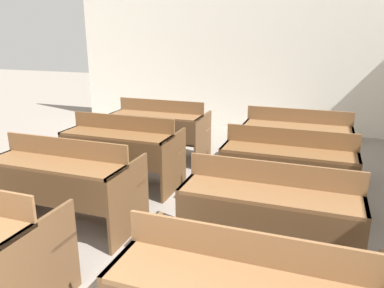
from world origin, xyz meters
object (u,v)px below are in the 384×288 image
object	(u,v)px
bench_third_right	(288,167)
bench_back_right	(297,139)
bench_back_left	(160,127)
bench_third_left	(123,148)
bench_second_left	(66,180)
bench_second_right	(270,212)

from	to	relation	value
bench_third_right	bench_back_right	distance (m)	1.11
bench_back_left	bench_third_left	bearing A→B (deg)	-89.54
bench_back_left	bench_back_right	size ratio (longest dim) A/B	1.00
bench_third_left	bench_back_right	distance (m)	2.26
bench_back_right	bench_second_left	bearing A→B (deg)	-131.75
bench_third_right	bench_back_right	xyz separation A→B (m)	(-0.00, 1.11, 0.00)
bench_third_left	bench_back_left	xyz separation A→B (m)	(-0.01, 1.13, 0.00)
bench_second_left	bench_back_right	size ratio (longest dim) A/B	1.00
bench_third_right	bench_back_left	xyz separation A→B (m)	(-1.98, 1.13, 0.00)
bench_second_right	bench_third_right	distance (m)	1.10
bench_second_right	bench_back_left	size ratio (longest dim) A/B	1.00
bench_third_right	bench_back_right	world-z (taller)	same
bench_third_right	bench_back_right	size ratio (longest dim) A/B	1.00
bench_back_right	bench_third_left	bearing A→B (deg)	-150.43
bench_third_left	bench_back_right	size ratio (longest dim) A/B	1.00
bench_second_left	bench_third_left	world-z (taller)	same
bench_second_left	bench_third_right	distance (m)	2.25
bench_third_left	bench_back_left	bearing A→B (deg)	90.46
bench_second_right	bench_second_left	bearing A→B (deg)	179.65
bench_back_right	bench_back_left	bearing A→B (deg)	179.50
bench_second_left	bench_back_left	size ratio (longest dim) A/B	1.00
bench_second_right	bench_third_right	size ratio (longest dim) A/B	1.00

